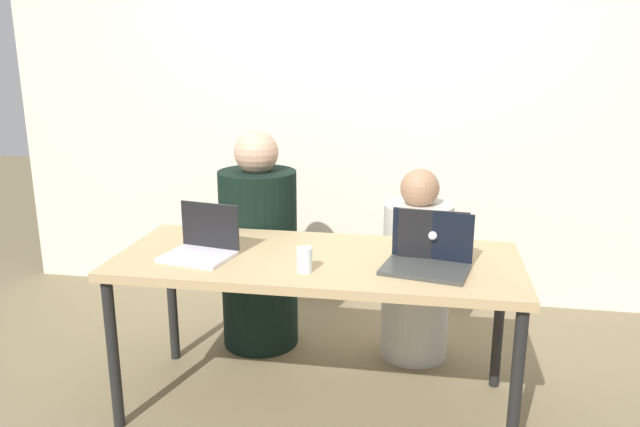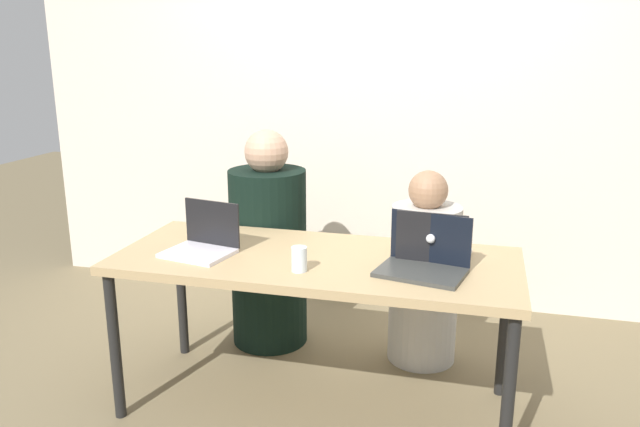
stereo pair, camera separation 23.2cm
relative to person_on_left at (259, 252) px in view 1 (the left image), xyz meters
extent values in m
plane|color=#736548|center=(0.43, -0.59, -0.54)|extent=(12.00, 12.00, 0.00)
cube|color=beige|center=(0.43, 0.84, 0.79)|extent=(4.65, 0.10, 2.66)
cube|color=tan|center=(0.43, -0.59, 0.18)|extent=(1.79, 0.74, 0.04)
cylinder|color=black|center=(-0.41, -0.91, -0.19)|extent=(0.05, 0.05, 0.70)
cylinder|color=black|center=(1.28, -0.91, -0.19)|extent=(0.05, 0.05, 0.70)
cylinder|color=black|center=(-0.41, -0.27, -0.19)|extent=(0.05, 0.05, 0.70)
cylinder|color=black|center=(1.28, -0.27, -0.19)|extent=(0.05, 0.05, 0.70)
cylinder|color=black|center=(0.00, 0.00, -0.04)|extent=(0.49, 0.49, 1.00)
sphere|color=tan|center=(0.00, 0.00, 0.56)|extent=(0.24, 0.24, 0.24)
cylinder|color=#B9B7AF|center=(0.87, 0.00, -0.11)|extent=(0.40, 0.40, 0.85)
sphere|color=#997051|center=(0.87, 0.00, 0.40)|extent=(0.20, 0.20, 0.20)
cube|color=silver|center=(0.95, -0.46, 0.21)|extent=(0.32, 0.26, 0.02)
cube|color=black|center=(0.94, -0.58, 0.33)|extent=(0.30, 0.04, 0.22)
sphere|color=white|center=(0.94, -0.60, 0.33)|extent=(0.04, 0.04, 0.04)
cube|color=#383A37|center=(0.91, -0.70, 0.21)|extent=(0.39, 0.30, 0.02)
cube|color=black|center=(0.93, -0.58, 0.33)|extent=(0.34, 0.08, 0.21)
sphere|color=white|center=(0.94, -0.57, 0.33)|extent=(0.04, 0.04, 0.04)
cube|color=silver|center=(-0.08, -0.71, 0.21)|extent=(0.33, 0.28, 0.02)
cube|color=black|center=(-0.06, -0.59, 0.32)|extent=(0.29, 0.07, 0.21)
sphere|color=white|center=(-0.06, -0.58, 0.32)|extent=(0.04, 0.04, 0.04)
cylinder|color=silver|center=(0.42, -0.79, 0.25)|extent=(0.07, 0.07, 0.10)
cylinder|color=silver|center=(0.42, -0.79, 0.23)|extent=(0.06, 0.06, 0.06)
camera|label=1|loc=(0.89, -3.18, 1.11)|focal=35.00mm
camera|label=2|loc=(1.12, -3.13, 1.11)|focal=35.00mm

